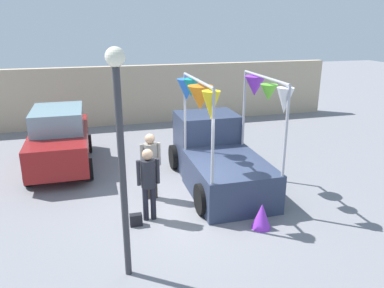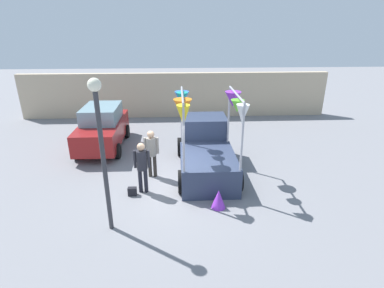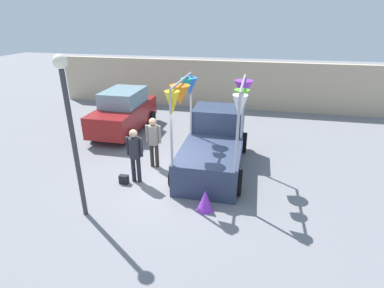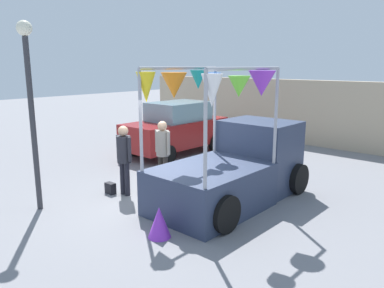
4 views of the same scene
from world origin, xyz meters
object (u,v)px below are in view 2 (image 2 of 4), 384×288
Objects in this scene: vendor_truck at (205,147)px; parked_car at (103,127)px; person_customer at (142,163)px; street_lamp at (101,138)px; handbag at (132,191)px; person_vendor at (152,149)px; folded_kite_bundle_violet at (219,199)px.

vendor_truck is 1.02× the size of parked_car.
street_lamp is (-0.70, -1.88, 1.60)m from person_customer.
vendor_truck is 14.51× the size of handbag.
person_customer is 0.43× the size of street_lamp.
parked_car is at bearing 118.13° from person_customer.
parked_car is at bearing 128.93° from person_vendor.
vendor_truck is at bearing 93.58° from folded_kite_bundle_violet.
vendor_truck is at bearing 15.98° from person_vendor.
person_customer reaches higher than folded_kite_bundle_violet.
person_vendor is 3.13m from folded_kite_bundle_violet.
street_lamp is (-0.35, -1.68, 2.52)m from handbag.
handbag is at bearing -66.84° from parked_car.
person_vendor is 2.95× the size of folded_kite_bundle_violet.
folded_kite_bundle_violet is at bearing -86.42° from vendor_truck.
street_lamp is at bearing -110.41° from person_customer.
person_customer is 0.99× the size of person_vendor.
folded_kite_bundle_violet is (2.72, -0.85, 0.16)m from handbag.
vendor_truck is 4.90m from street_lamp.
parked_car is 6.87m from folded_kite_bundle_violet.
street_lamp is (-2.90, -3.54, 1.75)m from vendor_truck.
handbag is 0.47× the size of folded_kite_bundle_violet.
vendor_truck is 5.00m from parked_car.
handbag is at bearing -150.26° from person_customer.
person_vendor is 1.70m from handbag.
vendor_truck is at bearing 36.10° from handbag.
parked_car is 3.83m from person_vendor.
folded_kite_bundle_violet is at bearing -48.40° from parked_car.
person_customer is 1.12m from person_vendor.
person_customer is 2.56m from street_lamp.
street_lamp is at bearing -107.32° from person_vendor.
parked_car is 2.26× the size of person_vendor.
vendor_truck is 3.25m from handbag.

